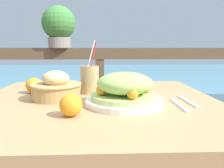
% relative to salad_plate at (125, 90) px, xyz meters
% --- Properties ---
extents(patio_table, '(1.00, 0.93, 0.75)m').
position_rel_salad_plate_xyz_m(patio_table, '(-0.11, 0.08, -0.15)').
color(patio_table, tan).
rests_on(patio_table, ground_plane).
extents(railing_fence, '(2.80, 0.08, 0.96)m').
position_rel_salad_plate_xyz_m(railing_fence, '(-0.11, 0.97, -0.08)').
color(railing_fence, brown).
rests_on(railing_fence, ground_plane).
extents(sea_backdrop, '(12.00, 4.00, 0.46)m').
position_rel_salad_plate_xyz_m(sea_backdrop, '(-0.11, 3.47, -0.57)').
color(sea_backdrop, '#568EA8').
rests_on(sea_backdrop, ground_plane).
extents(salad_plate, '(0.30, 0.30, 0.12)m').
position_rel_salad_plate_xyz_m(salad_plate, '(0.00, 0.00, 0.00)').
color(salad_plate, white).
rests_on(salad_plate, patio_table).
extents(drink_glass, '(0.09, 0.09, 0.24)m').
position_rel_salad_plate_xyz_m(drink_glass, '(-0.14, 0.21, 0.01)').
color(drink_glass, tan).
rests_on(drink_glass, patio_table).
extents(bread_basket, '(0.21, 0.21, 0.12)m').
position_rel_salad_plate_xyz_m(bread_basket, '(-0.28, 0.10, -0.01)').
color(bread_basket, tan).
rests_on(bread_basket, patio_table).
extents(potted_plant, '(0.26, 0.26, 0.32)m').
position_rel_salad_plate_xyz_m(potted_plant, '(-0.43, 0.97, 0.33)').
color(potted_plant, gray).
rests_on(potted_plant, railing_fence).
extents(fork, '(0.02, 0.18, 0.00)m').
position_rel_salad_plate_xyz_m(fork, '(0.20, -0.03, -0.05)').
color(fork, silver).
rests_on(fork, patio_table).
extents(knife, '(0.02, 0.18, 0.00)m').
position_rel_salad_plate_xyz_m(knife, '(0.25, 0.02, -0.05)').
color(knife, silver).
rests_on(knife, patio_table).
extents(orange_near_basket, '(0.07, 0.07, 0.07)m').
position_rel_salad_plate_xyz_m(orange_near_basket, '(-0.18, -0.14, -0.02)').
color(orange_near_basket, orange).
rests_on(orange_near_basket, patio_table).
extents(orange_near_glass, '(0.07, 0.07, 0.07)m').
position_rel_salad_plate_xyz_m(orange_near_glass, '(-0.40, 0.21, -0.02)').
color(orange_near_glass, orange).
rests_on(orange_near_glass, patio_table).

